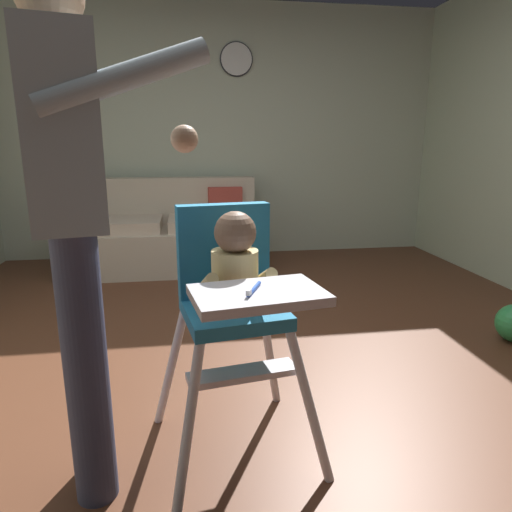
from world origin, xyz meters
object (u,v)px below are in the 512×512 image
(wall_clock, at_px, (236,59))
(couch, at_px, (167,234))
(high_chair, at_px, (233,287))
(adult_standing, at_px, (74,220))

(wall_clock, bearing_deg, couch, -147.73)
(couch, bearing_deg, wall_clock, 122.27)
(couch, height_order, wall_clock, wall_clock)
(high_chair, height_order, adult_standing, adult_standing)
(high_chair, bearing_deg, couch, 178.25)
(couch, xyz_separation_m, adult_standing, (-0.14, -2.98, 0.63))
(couch, xyz_separation_m, high_chair, (0.37, -2.87, 0.35))
(couch, relative_size, high_chair, 1.87)
(adult_standing, bearing_deg, wall_clock, 62.60)
(couch, relative_size, adult_standing, 1.08)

